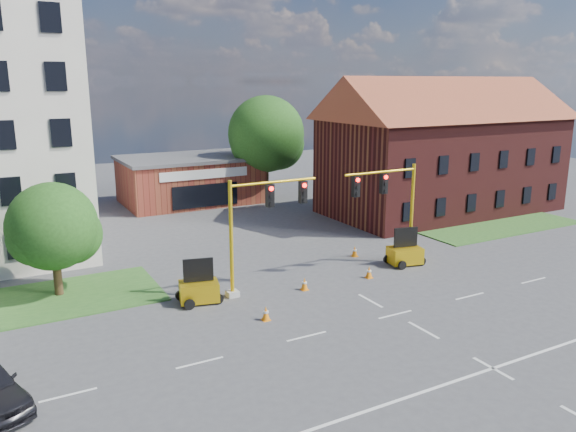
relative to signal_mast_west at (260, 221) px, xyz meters
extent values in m
plane|color=#444447|center=(4.36, -6.00, -3.92)|extent=(120.00, 120.00, 0.00)
cube|color=#2B5A21|center=(22.36, 3.00, -3.88)|extent=(14.00, 4.00, 0.08)
cube|color=maroon|center=(4.36, 24.00, -1.92)|extent=(12.00, 8.00, 4.00)
cube|color=#4F4F51|center=(4.36, 24.00, 0.23)|extent=(12.40, 8.40, 0.30)
cube|color=silver|center=(4.36, 19.95, -0.72)|extent=(8.00, 0.10, 0.80)
cube|color=black|center=(4.36, 19.95, -2.62)|extent=(6.00, 0.10, 2.00)
cube|color=#481715|center=(22.36, 10.00, 0.08)|extent=(20.00, 10.00, 8.00)
cylinder|color=#3B2815|center=(10.86, 21.00, -1.68)|extent=(0.44, 0.44, 4.47)
sphere|color=#204916|center=(10.86, 21.00, 2.39)|extent=(7.06, 7.06, 7.06)
sphere|color=#204916|center=(12.27, 21.30, 1.37)|extent=(4.94, 4.94, 4.94)
cylinder|color=#3B2815|center=(-9.64, 4.50, -2.58)|extent=(0.44, 0.44, 2.69)
sphere|color=#204916|center=(-9.64, 4.50, -0.13)|extent=(4.56, 4.56, 4.56)
sphere|color=#204916|center=(-8.73, 4.80, -0.74)|extent=(3.19, 3.19, 3.19)
cube|color=#9B9B96|center=(-1.64, 0.00, -3.77)|extent=(0.60, 0.60, 0.30)
cylinder|color=gold|center=(-1.64, 0.00, -0.82)|extent=(0.20, 0.20, 6.20)
cylinder|color=gold|center=(0.86, 0.00, 1.98)|extent=(5.00, 0.14, 0.14)
cube|color=black|center=(0.61, 0.00, 1.28)|extent=(0.40, 0.32, 1.20)
cube|color=black|center=(2.61, 0.00, 1.28)|extent=(0.40, 0.32, 1.20)
sphere|color=#FF0C07|center=(0.61, -0.18, 1.68)|extent=(0.24, 0.24, 0.24)
cube|color=#9B9B96|center=(10.36, 0.00, -3.77)|extent=(0.60, 0.60, 0.30)
cylinder|color=gold|center=(10.36, 0.00, -0.82)|extent=(0.20, 0.20, 6.20)
cylinder|color=gold|center=(7.86, 0.00, 1.98)|extent=(5.00, 0.14, 0.14)
cube|color=black|center=(8.11, 0.00, 1.28)|extent=(0.40, 0.32, 1.20)
cube|color=black|center=(6.11, 0.00, 1.28)|extent=(0.40, 0.32, 1.20)
sphere|color=#FF0C07|center=(8.11, -0.18, 1.68)|extent=(0.24, 0.24, 0.24)
cube|color=gold|center=(-3.46, 0.08, -3.32)|extent=(2.21, 1.72, 0.98)
cube|color=black|center=(-3.46, 0.08, -2.18)|extent=(1.51, 0.48, 1.20)
cube|color=gold|center=(9.80, -0.20, -3.32)|extent=(2.20, 1.69, 0.98)
cube|color=black|center=(9.80, -0.20, -2.17)|extent=(1.53, 0.45, 1.20)
cube|color=orange|center=(-1.46, -3.57, -3.90)|extent=(0.38, 0.38, 0.04)
cone|color=orange|center=(-1.46, -3.57, -3.57)|extent=(0.40, 0.40, 0.70)
cylinder|color=silver|center=(-1.46, -3.57, -3.50)|extent=(0.27, 0.27, 0.09)
cube|color=orange|center=(2.15, -1.01, -3.90)|extent=(0.38, 0.38, 0.04)
cone|color=orange|center=(2.15, -1.01, -3.57)|extent=(0.40, 0.40, 0.70)
cylinder|color=silver|center=(2.15, -1.01, -3.50)|extent=(0.27, 0.27, 0.09)
cube|color=orange|center=(6.38, -1.14, -3.90)|extent=(0.38, 0.38, 0.04)
cone|color=orange|center=(6.38, -1.14, -3.57)|extent=(0.40, 0.40, 0.70)
cylinder|color=silver|center=(6.38, -1.14, -3.50)|extent=(0.27, 0.27, 0.09)
cube|color=orange|center=(8.04, 2.62, -3.90)|extent=(0.38, 0.38, 0.04)
cone|color=orange|center=(8.04, 2.62, -3.57)|extent=(0.40, 0.40, 0.70)
cylinder|color=silver|center=(8.04, 2.62, -3.50)|extent=(0.27, 0.27, 0.09)
imported|color=white|center=(15.50, 9.49, -3.24)|extent=(5.07, 2.64, 1.36)
camera|label=1|loc=(-12.40, -25.76, 7.10)|focal=35.00mm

